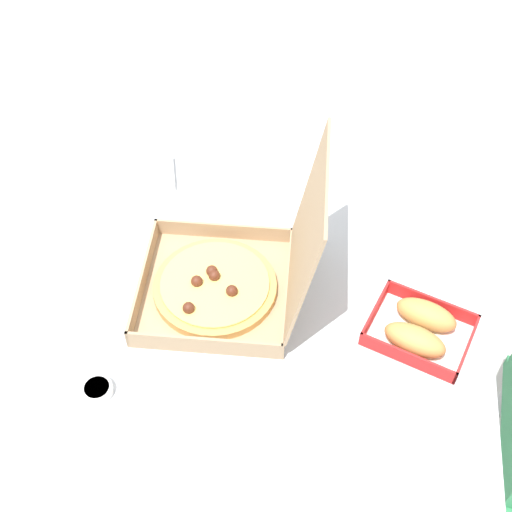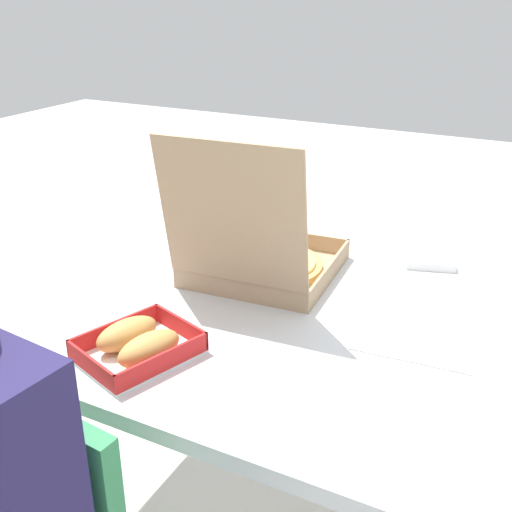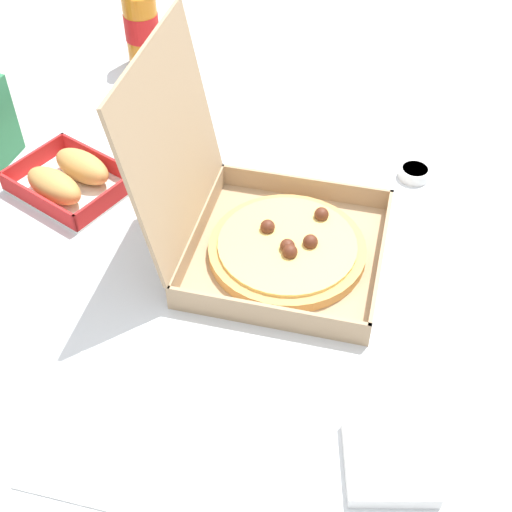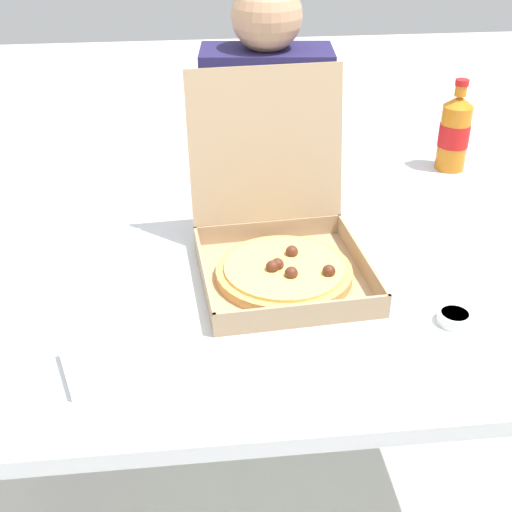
{
  "view_description": "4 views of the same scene",
  "coord_description": "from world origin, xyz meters",
  "px_view_note": "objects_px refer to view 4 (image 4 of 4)",
  "views": [
    {
      "loc": [
        0.9,
        0.14,
        1.85
      ],
      "look_at": [
        0.01,
        -0.01,
        0.8
      ],
      "focal_mm": 47.77,
      "sensor_mm": 36.0,
      "label": 1
    },
    {
      "loc": [
        -0.49,
        1.06,
        1.34
      ],
      "look_at": [
        0.08,
        -0.05,
        0.79
      ],
      "focal_mm": 43.92,
      "sensor_mm": 36.0,
      "label": 2
    },
    {
      "loc": [
        -0.7,
        -0.27,
        1.54
      ],
      "look_at": [
        0.04,
        -0.04,
        0.76
      ],
      "focal_mm": 48.84,
      "sensor_mm": 36.0,
      "label": 3
    },
    {
      "loc": [
        -0.1,
        -1.12,
        1.43
      ],
      "look_at": [
        0.03,
        -0.01,
        0.76
      ],
      "focal_mm": 47.64,
      "sensor_mm": 36.0,
      "label": 4
    }
  ],
  "objects_px": {
    "napkin_pile": "(101,365)",
    "dipping_sauce_cup": "(454,317)",
    "bread_side_box": "(277,175)",
    "paper_menu": "(87,252)",
    "cola_bottle": "(454,132)",
    "diner_person": "(265,141)",
    "chair": "(265,212)",
    "pizza_box_open": "(281,248)"
  },
  "relations": [
    {
      "from": "diner_person",
      "to": "dipping_sauce_cup",
      "type": "height_order",
      "value": "diner_person"
    },
    {
      "from": "dipping_sauce_cup",
      "to": "pizza_box_open",
      "type": "bearing_deg",
      "value": 143.59
    },
    {
      "from": "diner_person",
      "to": "dipping_sauce_cup",
      "type": "xyz_separation_m",
      "value": [
        0.19,
        -1.01,
        0.07
      ]
    },
    {
      "from": "cola_bottle",
      "to": "chair",
      "type": "bearing_deg",
      "value": 142.06
    },
    {
      "from": "cola_bottle",
      "to": "diner_person",
      "type": "bearing_deg",
      "value": 137.09
    },
    {
      "from": "diner_person",
      "to": "napkin_pile",
      "type": "xyz_separation_m",
      "value": [
        -0.38,
        -1.07,
        0.07
      ]
    },
    {
      "from": "napkin_pile",
      "to": "diner_person",
      "type": "bearing_deg",
      "value": 70.3
    },
    {
      "from": "bread_side_box",
      "to": "dipping_sauce_cup",
      "type": "xyz_separation_m",
      "value": [
        0.22,
        -0.57,
        -0.01
      ]
    },
    {
      "from": "pizza_box_open",
      "to": "napkin_pile",
      "type": "xyz_separation_m",
      "value": [
        -0.31,
        -0.25,
        -0.04
      ]
    },
    {
      "from": "paper_menu",
      "to": "napkin_pile",
      "type": "xyz_separation_m",
      "value": [
        0.06,
        -0.36,
        0.01
      ]
    },
    {
      "from": "bread_side_box",
      "to": "paper_menu",
      "type": "bearing_deg",
      "value": -147.08
    },
    {
      "from": "cola_bottle",
      "to": "dipping_sauce_cup",
      "type": "height_order",
      "value": "cola_bottle"
    },
    {
      "from": "pizza_box_open",
      "to": "paper_menu",
      "type": "bearing_deg",
      "value": 163.67
    },
    {
      "from": "chair",
      "to": "paper_menu",
      "type": "distance_m",
      "value": 0.83
    },
    {
      "from": "cola_bottle",
      "to": "napkin_pile",
      "type": "height_order",
      "value": "cola_bottle"
    },
    {
      "from": "chair",
      "to": "cola_bottle",
      "type": "relative_size",
      "value": 3.71
    },
    {
      "from": "paper_menu",
      "to": "chair",
      "type": "bearing_deg",
      "value": 52.09
    },
    {
      "from": "bread_side_box",
      "to": "napkin_pile",
      "type": "relative_size",
      "value": 2.07
    },
    {
      "from": "napkin_pile",
      "to": "chair",
      "type": "bearing_deg",
      "value": 69.56
    },
    {
      "from": "paper_menu",
      "to": "pizza_box_open",
      "type": "bearing_deg",
      "value": -20.38
    },
    {
      "from": "paper_menu",
      "to": "dipping_sauce_cup",
      "type": "xyz_separation_m",
      "value": [
        0.64,
        -0.3,
        0.01
      ]
    },
    {
      "from": "chair",
      "to": "diner_person",
      "type": "distance_m",
      "value": 0.21
    },
    {
      "from": "diner_person",
      "to": "bread_side_box",
      "type": "bearing_deg",
      "value": -93.35
    },
    {
      "from": "pizza_box_open",
      "to": "bread_side_box",
      "type": "distance_m",
      "value": 0.38
    },
    {
      "from": "pizza_box_open",
      "to": "paper_menu",
      "type": "distance_m",
      "value": 0.39
    },
    {
      "from": "chair",
      "to": "dipping_sauce_cup",
      "type": "distance_m",
      "value": 1.01
    },
    {
      "from": "cola_bottle",
      "to": "napkin_pile",
      "type": "bearing_deg",
      "value": -139.38
    },
    {
      "from": "bread_side_box",
      "to": "paper_menu",
      "type": "xyz_separation_m",
      "value": [
        -0.42,
        -0.27,
        -0.02
      ]
    },
    {
      "from": "chair",
      "to": "napkin_pile",
      "type": "xyz_separation_m",
      "value": [
        -0.38,
        -1.01,
        0.28
      ]
    },
    {
      "from": "pizza_box_open",
      "to": "napkin_pile",
      "type": "distance_m",
      "value": 0.4
    },
    {
      "from": "cola_bottle",
      "to": "dipping_sauce_cup",
      "type": "relative_size",
      "value": 4.0
    },
    {
      "from": "diner_person",
      "to": "cola_bottle",
      "type": "distance_m",
      "value": 0.59
    },
    {
      "from": "diner_person",
      "to": "dipping_sauce_cup",
      "type": "relative_size",
      "value": 20.54
    },
    {
      "from": "napkin_pile",
      "to": "dipping_sauce_cup",
      "type": "xyz_separation_m",
      "value": [
        0.58,
        0.06,
        0.0
      ]
    },
    {
      "from": "bread_side_box",
      "to": "dipping_sauce_cup",
      "type": "relative_size",
      "value": 4.07
    },
    {
      "from": "bread_side_box",
      "to": "napkin_pile",
      "type": "xyz_separation_m",
      "value": [
        -0.36,
        -0.63,
        -0.02
      ]
    },
    {
      "from": "diner_person",
      "to": "paper_menu",
      "type": "relative_size",
      "value": 5.48
    },
    {
      "from": "chair",
      "to": "cola_bottle",
      "type": "bearing_deg",
      "value": -37.94
    },
    {
      "from": "paper_menu",
      "to": "napkin_pile",
      "type": "bearing_deg",
      "value": -84.83
    },
    {
      "from": "bread_side_box",
      "to": "cola_bottle",
      "type": "height_order",
      "value": "cola_bottle"
    },
    {
      "from": "diner_person",
      "to": "napkin_pile",
      "type": "relative_size",
      "value": 10.46
    },
    {
      "from": "chair",
      "to": "bread_side_box",
      "type": "height_order",
      "value": "chair"
    }
  ]
}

